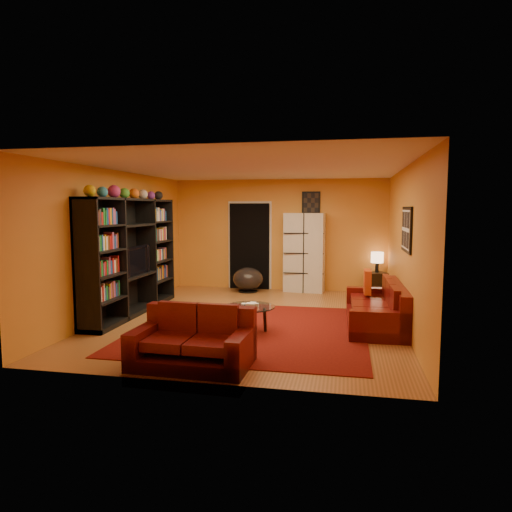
% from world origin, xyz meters
% --- Properties ---
extents(floor, '(6.00, 6.00, 0.00)m').
position_xyz_m(floor, '(0.00, 0.00, 0.00)').
color(floor, brown).
rests_on(floor, ground).
extents(ceiling, '(6.00, 6.00, 0.00)m').
position_xyz_m(ceiling, '(0.00, 0.00, 2.60)').
color(ceiling, white).
rests_on(ceiling, wall_back).
extents(wall_back, '(6.00, 0.00, 6.00)m').
position_xyz_m(wall_back, '(0.00, 3.00, 1.30)').
color(wall_back, orange).
rests_on(wall_back, floor).
extents(wall_front, '(6.00, 0.00, 6.00)m').
position_xyz_m(wall_front, '(0.00, -3.00, 1.30)').
color(wall_front, orange).
rests_on(wall_front, floor).
extents(wall_left, '(0.00, 6.00, 6.00)m').
position_xyz_m(wall_left, '(-2.50, 0.00, 1.30)').
color(wall_left, orange).
rests_on(wall_left, floor).
extents(wall_right, '(0.00, 6.00, 6.00)m').
position_xyz_m(wall_right, '(2.50, 0.00, 1.30)').
color(wall_right, orange).
rests_on(wall_right, floor).
extents(rug, '(3.60, 3.60, 0.01)m').
position_xyz_m(rug, '(0.10, -0.70, 0.01)').
color(rug, '#500C09').
rests_on(rug, floor).
extents(doorway, '(0.95, 0.10, 2.04)m').
position_xyz_m(doorway, '(-0.70, 2.96, 1.02)').
color(doorway, black).
rests_on(doorway, floor).
extents(wall_art_right, '(0.03, 1.00, 0.70)m').
position_xyz_m(wall_art_right, '(2.48, -0.30, 1.60)').
color(wall_art_right, black).
rests_on(wall_art_right, wall_right).
extents(wall_art_back, '(0.42, 0.03, 0.52)m').
position_xyz_m(wall_art_back, '(0.75, 2.98, 2.05)').
color(wall_art_back, black).
rests_on(wall_art_back, wall_back).
extents(entertainment_unit, '(0.45, 3.00, 2.10)m').
position_xyz_m(entertainment_unit, '(-2.27, 0.00, 1.05)').
color(entertainment_unit, black).
rests_on(entertainment_unit, floor).
extents(tv, '(0.92, 0.12, 0.53)m').
position_xyz_m(tv, '(-2.23, -0.05, 0.99)').
color(tv, black).
rests_on(tv, entertainment_unit).
extents(sofa, '(0.92, 2.16, 0.85)m').
position_xyz_m(sofa, '(2.14, -0.05, 0.29)').
color(sofa, '#4D0A0A').
rests_on(sofa, rug).
extents(loveseat, '(1.45, 0.90, 0.85)m').
position_xyz_m(loveseat, '(-0.25, -2.42, 0.29)').
color(loveseat, '#4D0A0A').
rests_on(loveseat, rug).
extents(throw_pillow, '(0.12, 0.42, 0.42)m').
position_xyz_m(throw_pillow, '(1.95, 0.56, 0.63)').
color(throw_pillow, '#CB4716').
rests_on(throw_pillow, sofa).
extents(coffee_table, '(0.80, 0.80, 0.40)m').
position_xyz_m(coffee_table, '(0.11, -0.84, 0.36)').
color(coffee_table, silver).
rests_on(coffee_table, floor).
extents(storage_cabinet, '(0.94, 0.48, 1.82)m').
position_xyz_m(storage_cabinet, '(0.62, 2.80, 0.91)').
color(storage_cabinet, silver).
rests_on(storage_cabinet, floor).
extents(bowl_chair, '(0.69, 0.69, 0.56)m').
position_xyz_m(bowl_chair, '(-0.64, 2.50, 0.30)').
color(bowl_chair, black).
rests_on(bowl_chair, floor).
extents(side_table, '(0.50, 0.50, 0.50)m').
position_xyz_m(side_table, '(2.25, 2.75, 0.25)').
color(side_table, black).
rests_on(side_table, floor).
extents(table_lamp, '(0.27, 0.27, 0.46)m').
position_xyz_m(table_lamp, '(2.25, 2.75, 0.82)').
color(table_lamp, black).
rests_on(table_lamp, side_table).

